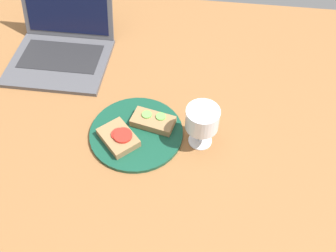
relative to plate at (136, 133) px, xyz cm
name	(u,v)px	position (x,y,z in cm)	size (l,w,h in cm)	color
wooden_table	(144,145)	(2.29, -2.25, -2.03)	(140.00, 140.00, 3.00)	brown
plate	(136,133)	(0.00, 0.00, 0.00)	(25.63, 25.63, 1.07)	#144733
sandwich_with_tomato	(119,137)	(-4.03, -3.42, 1.78)	(12.79, 12.89, 2.84)	#937047
sandwich_with_cucumber	(153,121)	(4.17, 3.45, 1.66)	(12.69, 8.40, 2.57)	#937047
wine_glass	(202,120)	(17.53, -0.09, 8.27)	(8.65, 8.65, 12.35)	white
laptop	(62,42)	(-29.94, 30.84, 4.00)	(31.11, 31.96, 21.70)	#4C4C51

